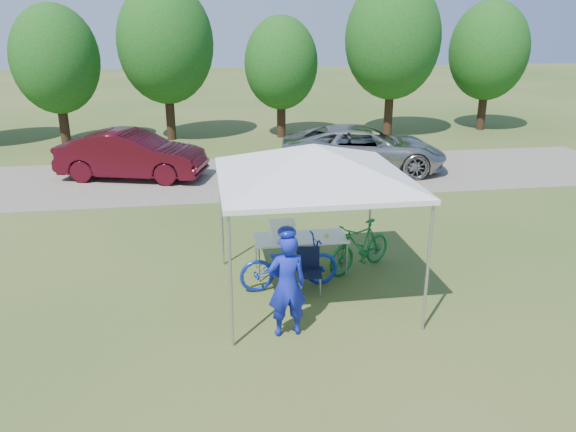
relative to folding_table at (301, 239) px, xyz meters
name	(u,v)px	position (x,y,z in m)	size (l,w,h in m)	color
ground	(311,293)	(0.04, -0.92, -0.68)	(100.00, 100.00, 0.00)	#2D5119
gravel_strip	(262,176)	(0.04, 7.08, -0.67)	(24.00, 5.00, 0.02)	gray
canopy	(313,148)	(0.04, -0.92, 1.97)	(4.53, 4.53, 3.00)	#A5A5AA
treeline	(236,49)	(-0.26, 13.13, 2.85)	(24.89, 4.28, 6.30)	#382314
folding_table	(301,239)	(0.00, 0.00, 0.00)	(1.77, 0.74, 0.73)	white
folding_chair	(309,266)	(0.01, -0.80, -0.21)	(0.48, 0.50, 0.82)	black
cooler	(282,230)	(-0.35, 0.00, 0.22)	(0.47, 0.32, 0.34)	white
ice_cream_cup	(327,235)	(0.50, -0.05, 0.07)	(0.08, 0.08, 0.06)	yellow
cyclist	(287,285)	(-0.60, -2.20, 0.15)	(0.61, 0.40, 1.67)	#1521B2
bike_blue	(289,263)	(-0.32, -0.62, -0.20)	(0.64, 1.83, 0.96)	#132AAB
bike_green	(360,246)	(1.17, -0.05, -0.19)	(0.46, 1.64, 0.99)	#176B2B
minivan	(363,149)	(3.33, 7.25, 0.06)	(2.40, 5.21, 1.45)	#A3A29E
sedan	(132,155)	(-3.89, 7.46, 0.07)	(1.54, 4.43, 1.46)	#450B15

